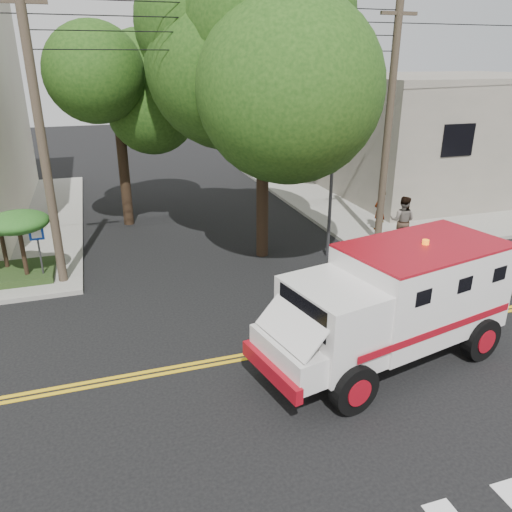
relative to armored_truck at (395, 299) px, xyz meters
name	(u,v)px	position (x,y,z in m)	size (l,w,h in m)	color
ground	(288,349)	(-2.24, 1.14, -1.63)	(100.00, 100.00, 0.00)	black
sidewalk_ne	(421,187)	(11.26, 14.64, -1.56)	(17.00, 17.00, 0.15)	gray
building_right	(445,130)	(12.76, 15.14, 1.52)	(14.00, 12.00, 6.00)	slate
utility_pole_left	(43,147)	(-7.84, 7.14, 2.87)	(0.28, 0.28, 9.00)	#382D23
utility_pole_right	(388,130)	(4.06, 7.34, 2.87)	(0.28, 0.28, 9.00)	#382D23
tree_main	(279,51)	(-0.31, 7.34, 5.57)	(6.08, 5.70, 9.85)	black
tree_left	(125,91)	(-4.92, 12.92, 4.10)	(4.48, 4.20, 7.70)	black
tree_right	(336,76)	(6.60, 16.91, 4.46)	(4.80, 4.50, 8.20)	black
traffic_signal	(330,199)	(1.56, 6.74, 0.59)	(0.15, 0.18, 3.60)	#3F3F42
accessibility_sign	(39,246)	(-8.44, 7.31, -0.27)	(0.45, 0.10, 2.02)	#3F3F42
armored_truck	(395,299)	(0.00, 0.00, 0.00)	(6.64, 3.57, 2.87)	silver
pedestrian_a	(380,210)	(4.83, 8.59, -0.63)	(0.62, 0.41, 1.71)	gray
pedestrian_b	(402,221)	(4.64, 6.64, -0.51)	(0.95, 0.74, 1.95)	gray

